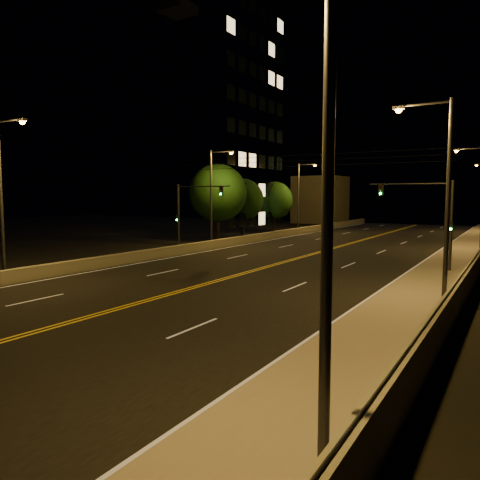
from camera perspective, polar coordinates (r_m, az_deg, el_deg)
The scene contains 21 objects.
road at distance 27.49m, azimuth -1.45°, elevation -4.63°, with size 18.00×120.00×0.02m, color black.
sidewalk at distance 23.64m, azimuth 21.42°, elevation -6.32°, with size 3.60×120.00×0.30m, color gray.
curb at distance 24.01m, azimuth 16.99°, elevation -6.18°, with size 0.14×120.00×0.15m, color gray.
parapet_wall at distance 23.32m, azimuth 25.49°, elevation -5.01°, with size 0.30×120.00×1.00m, color gray.
jersey_barrier at distance 33.31m, azimuth -15.18°, elevation -2.39°, with size 0.45×120.00×0.78m, color gray.
distant_building_left at distance 84.68m, azimuth 9.78°, elevation 4.86°, with size 8.00×8.00×8.22m, color slate.
parapet_rail at distance 23.23m, azimuth 25.55°, elevation -3.72°, with size 0.06×0.06×120.00m, color black.
lane_markings at distance 27.43m, azimuth -1.53°, elevation -4.63°, with size 17.32×116.00×0.00m.
streetlight_0 at distance 7.82m, azimuth 8.73°, elevation 8.18°, with size 2.55×0.28×8.96m.
streetlight_1 at distance 22.27m, azimuth 23.35°, elevation 5.96°, with size 2.55×0.28×8.96m.
streetlight_2 at distance 44.52m, azimuth 27.16°, elevation 5.31°, with size 2.55×0.28×8.96m.
streetlight_4 at distance 28.89m, azimuth -26.89°, elevation 5.59°, with size 2.55×0.28×8.96m.
streetlight_5 at distance 43.55m, azimuth -3.24°, elevation 5.90°, with size 2.55×0.28×8.96m.
streetlight_6 at distance 61.18m, azimuth 7.38°, elevation 5.72°, with size 2.55×0.28×8.96m.
traffic_signal_right at distance 31.02m, azimuth 22.49°, elevation 2.91°, with size 5.11×0.31×5.75m.
traffic_signal_left at distance 38.49m, azimuth -6.31°, elevation 3.69°, with size 5.11×0.31×5.75m.
overhead_wires at distance 35.56m, azimuth 6.84°, elevation 9.56°, with size 22.00×0.03×0.83m.
building_tower at distance 64.52m, azimuth -7.52°, elevation 13.80°, with size 24.00×15.00×29.69m.
tree_0 at distance 48.68m, azimuth -2.73°, elevation 5.75°, with size 5.97×5.97×8.10m.
tree_1 at distance 56.41m, azimuth 0.32°, elevation 4.93°, with size 5.08×5.08×6.88m.
tree_2 at distance 62.25m, azimuth 4.24°, elevation 4.84°, with size 4.93×4.93×6.68m.
Camera 1 is at (14.46, -2.88, 4.80)m, focal length 35.00 mm.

